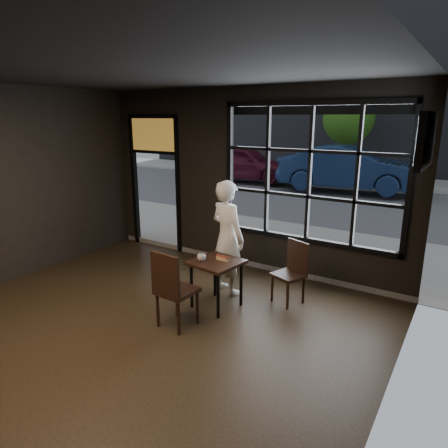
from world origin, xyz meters
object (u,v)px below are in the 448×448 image
Objects in this scene: chair_near at (177,288)px; man at (227,238)px; cafe_table at (216,284)px; navy_car at (348,168)px.

chair_near is 0.59× the size of man.
man reaches higher than cafe_table.
chair_near is at bearing 108.66° from man.
navy_car is (-0.84, 10.73, 0.38)m from chair_near.
cafe_table is 0.76m from chair_near.
man is at bearing 176.94° from navy_car.
cafe_table is 0.67× the size of chair_near.
man is at bearing 112.99° from cafe_table.
navy_car reaches higher than chair_near.
cafe_table is at bearing 177.50° from navy_car.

